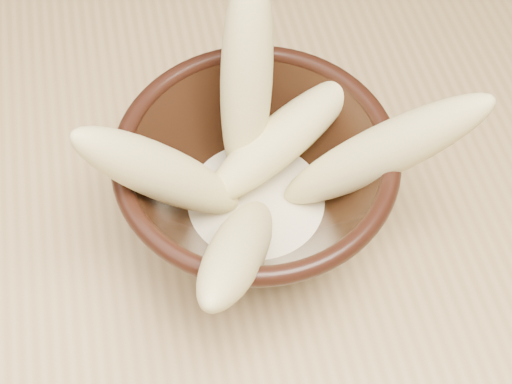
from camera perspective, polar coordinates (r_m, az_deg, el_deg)
The scene contains 8 objects.
table at distance 0.67m, azimuth 12.61°, elevation -8.50°, with size 1.20×0.80×0.75m.
bowl at distance 0.54m, azimuth 0.00°, elevation 0.55°, with size 0.21×0.21×0.11m.
milk_puddle at distance 0.56m, azimuth 0.00°, elevation -0.99°, with size 0.12×0.12×0.02m, color #EFE4C0.
banana_upright at distance 0.52m, azimuth -0.78°, elevation 8.91°, with size 0.04×0.04×0.18m, color #E3D886.
banana_left at distance 0.50m, azimuth -7.38°, elevation 1.44°, with size 0.04×0.04×0.17m, color #E3D886.
banana_right at distance 0.51m, azimuth 9.79°, elevation 3.05°, with size 0.04×0.04×0.18m, color #E3D886.
banana_across at distance 0.55m, azimuth 1.93°, elevation 4.18°, with size 0.04×0.04×0.15m, color #E3D886.
banana_front at distance 0.48m, azimuth -1.41°, elevation -4.62°, with size 0.04×0.04×0.17m, color #E3D886.
Camera 1 is at (-0.20, -0.23, 1.27)m, focal length 50.00 mm.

